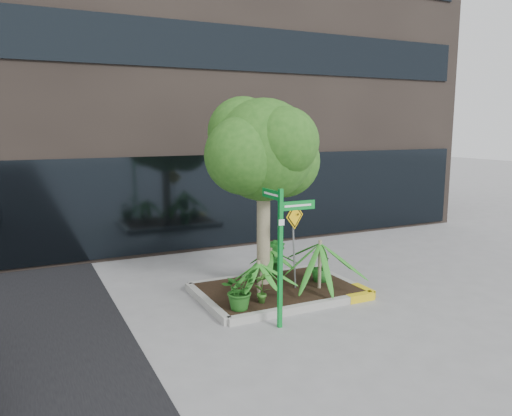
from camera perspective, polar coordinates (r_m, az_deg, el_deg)
name	(u,v)px	position (r m, az deg, el deg)	size (l,w,h in m)	color
ground	(276,300)	(10.31, 2.34, -10.46)	(80.00, 80.00, 0.00)	gray
building	(171,4)	(18.23, -9.71, 21.96)	(18.00, 8.00, 15.00)	#2D2621
planter	(280,290)	(10.61, 2.75, -9.30)	(3.35, 2.36, 0.15)	#9E9E99
tree	(263,150)	(10.39, 0.83, 6.64)	(2.74, 2.43, 4.11)	#9C8F71
palm_front	(320,243)	(10.37, 7.34, -4.02)	(1.15, 1.15, 1.28)	#9C8F71
palm_left	(259,263)	(9.80, 0.30, -6.33)	(0.84, 0.84, 0.93)	#9C8F71
palm_back	(271,250)	(10.93, 1.69, -4.83)	(0.80, 0.80, 0.89)	#9C8F71
shrub_a	(239,289)	(9.30, -1.93, -9.28)	(0.67, 0.67, 0.75)	#1C5418
shrub_b	(320,266)	(10.96, 7.37, -6.59)	(0.39, 0.39, 0.69)	#206D21
shrub_c	(262,287)	(9.63, 0.71, -9.04)	(0.32, 0.32, 0.61)	#367423
shrub_d	(275,256)	(11.36, 2.14, -5.52)	(0.47, 0.47, 0.85)	#1E6A22
street_sign_post	(281,242)	(8.62, 2.92, -3.93)	(0.73, 0.72, 2.45)	#0C8C2D
cattle_sign	(294,230)	(10.30, 4.41, -2.57)	(0.52, 0.23, 1.80)	slate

